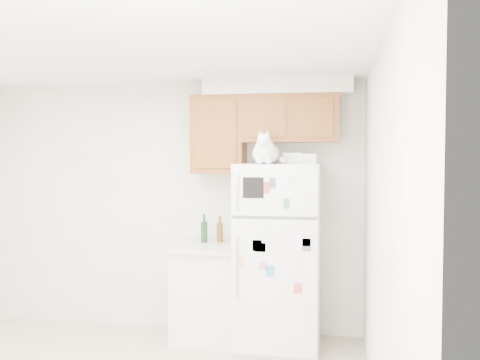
% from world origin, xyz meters
% --- Properties ---
extents(room_shell, '(3.84, 4.04, 2.52)m').
position_xyz_m(room_shell, '(0.12, 0.24, 1.67)').
color(room_shell, white).
rests_on(room_shell, ground_plane).
extents(refrigerator, '(0.76, 0.78, 1.70)m').
position_xyz_m(refrigerator, '(1.11, 1.61, 0.85)').
color(refrigerator, white).
rests_on(refrigerator, ground_plane).
extents(base_counter, '(0.64, 0.64, 0.92)m').
position_xyz_m(base_counter, '(0.42, 1.68, 0.46)').
color(base_counter, white).
rests_on(base_counter, ground_plane).
extents(cat, '(0.29, 0.42, 0.30)m').
position_xyz_m(cat, '(1.01, 1.40, 1.81)').
color(cat, white).
rests_on(cat, refrigerator).
extents(storage_box_back, '(0.20, 0.16, 0.10)m').
position_xyz_m(storage_box_back, '(1.25, 1.63, 1.75)').
color(storage_box_back, white).
rests_on(storage_box_back, refrigerator).
extents(storage_box_front, '(0.17, 0.14, 0.09)m').
position_xyz_m(storage_box_front, '(1.39, 1.59, 1.74)').
color(storage_box_front, white).
rests_on(storage_box_front, refrigerator).
extents(bottle_green, '(0.07, 0.07, 0.28)m').
position_xyz_m(bottle_green, '(0.35, 1.82, 1.06)').
color(bottle_green, '#19381E').
rests_on(bottle_green, base_counter).
extents(bottle_amber, '(0.06, 0.06, 0.26)m').
position_xyz_m(bottle_amber, '(0.50, 1.86, 1.05)').
color(bottle_amber, '#593814').
rests_on(bottle_amber, base_counter).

